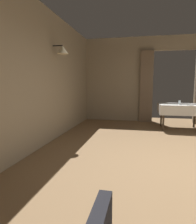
# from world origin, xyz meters

# --- Properties ---
(wall_left) EXTENTS (0.49, 8.40, 3.00)m
(wall_left) POSITION_xyz_m (-3.20, 0.00, 1.51)
(wall_left) COLOR tan
(wall_left) RESTS_ON ground
(wall_back) EXTENTS (6.40, 0.27, 3.00)m
(wall_back) POSITION_xyz_m (0.00, 4.18, 1.51)
(wall_back) COLOR tan
(wall_back) RESTS_ON ground
(dining_table_mid) EXTENTS (1.22, 0.90, 0.75)m
(dining_table_mid) POSITION_xyz_m (0.05, 3.02, 0.65)
(dining_table_mid) COLOR #4C3D2D
(dining_table_mid) RESTS_ON ground
(plate_mid_a) EXTENTS (0.22, 0.22, 0.01)m
(plate_mid_a) POSITION_xyz_m (0.36, 3.04, 0.76)
(plate_mid_a) COLOR white
(plate_mid_a) RESTS_ON dining_table_mid
(plate_mid_b) EXTENTS (0.19, 0.19, 0.01)m
(plate_mid_b) POSITION_xyz_m (0.27, 2.74, 0.76)
(plate_mid_b) COLOR white
(plate_mid_b) RESTS_ON dining_table_mid
(glass_mid_c) EXTENTS (0.07, 0.07, 0.12)m
(glass_mid_c) POSITION_xyz_m (0.02, 2.95, 0.81)
(glass_mid_c) COLOR silver
(glass_mid_c) RESTS_ON dining_table_mid
(plate_mid_d) EXTENTS (0.20, 0.20, 0.01)m
(plate_mid_d) POSITION_xyz_m (-0.35, 2.95, 0.76)
(plate_mid_d) COLOR white
(plate_mid_d) RESTS_ON dining_table_mid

